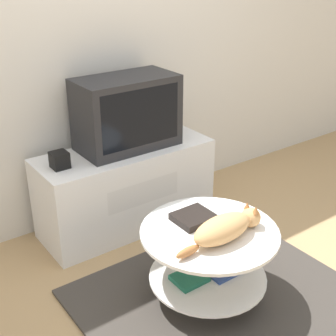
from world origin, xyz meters
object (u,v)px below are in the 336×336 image
(speaker, at_px, (60,160))
(tv, at_px, (127,113))
(cat, at_px, (226,228))
(dvd_box, at_px, (194,218))

(speaker, bearing_deg, tv, 5.26)
(speaker, height_order, cat, speaker)
(tv, xyz_separation_m, dvd_box, (-0.11, -0.84, -0.34))
(cat, bearing_deg, speaker, 109.33)
(dvd_box, xyz_separation_m, cat, (0.02, -0.22, 0.04))
(tv, relative_size, dvd_box, 3.24)
(tv, height_order, dvd_box, tv)
(speaker, relative_size, dvd_box, 0.50)
(speaker, relative_size, cat, 0.18)
(speaker, distance_m, cat, 1.10)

